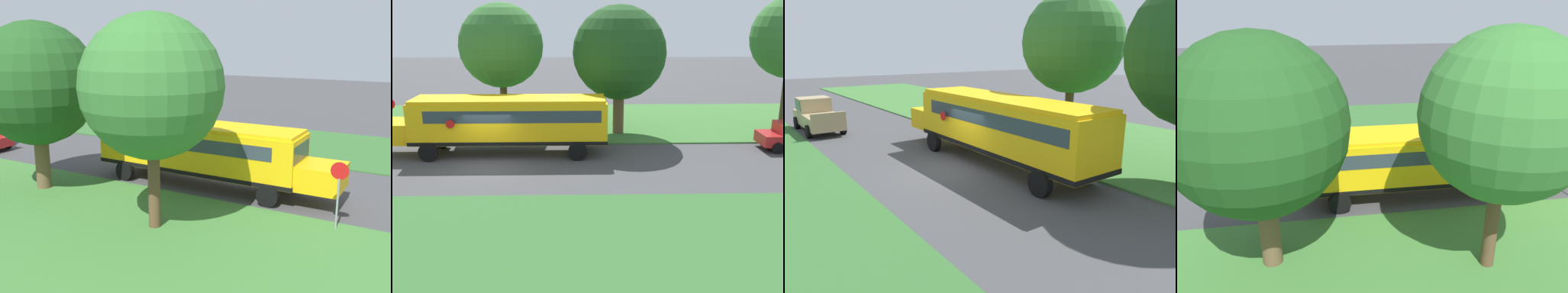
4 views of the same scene
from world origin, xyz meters
The scene contains 5 objects.
ground_plane centered at (0.00, 0.00, 0.00)m, with size 120.00×120.00×0.00m, color #424244.
grass_far_side centered at (9.00, 0.00, 0.04)m, with size 10.00×80.00×0.07m, color #33662D.
school_bus centered at (-2.24, 0.73, 1.92)m, with size 2.85×12.42×3.16m.
oak_tree_beside_bus centered at (-7.97, -0.06, 5.62)m, with size 5.37×5.37×8.23m.
oak_tree_roadside_mid centered at (-6.50, 7.19, 5.12)m, with size 5.81×5.81×8.09m.
Camera 4 is at (-18.15, 5.55, 8.88)m, focal length 35.00 mm.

